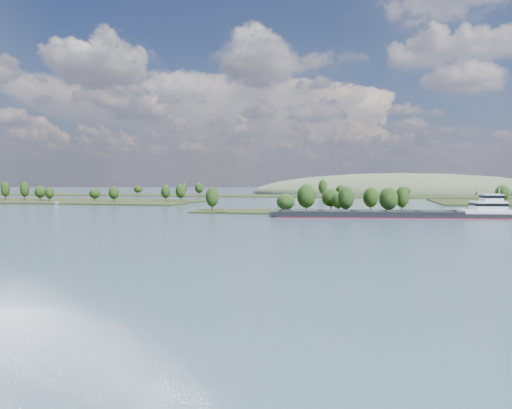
# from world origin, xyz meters

# --- Properties ---
(ground) EXTENTS (1800.00, 1800.00, 0.00)m
(ground) POSITION_xyz_m (0.00, 120.00, 0.00)
(ground) COLOR #364C5D
(ground) RESTS_ON ground
(tree_island) EXTENTS (100.00, 31.81, 13.53)m
(tree_island) POSITION_xyz_m (7.24, 178.98, 3.80)
(tree_island) COLOR black
(tree_island) RESTS_ON ground
(back_shoreline) EXTENTS (900.00, 60.00, 15.91)m
(back_shoreline) POSITION_xyz_m (8.68, 399.70, 0.63)
(back_shoreline) COLOR black
(back_shoreline) RESTS_ON ground
(hill_west) EXTENTS (320.00, 160.00, 44.00)m
(hill_west) POSITION_xyz_m (60.00, 500.00, 0.00)
(hill_west) COLOR #435238
(hill_west) RESTS_ON ground
(cargo_barge) EXTENTS (94.64, 24.36, 12.71)m
(cargo_barge) POSITION_xyz_m (43.11, 161.07, 1.60)
(cargo_barge) COLOR black
(cargo_barge) RESTS_ON ground
(motorboat) EXTENTS (6.23, 4.88, 2.28)m
(motorboat) POSITION_xyz_m (-151.07, 216.45, 1.14)
(motorboat) COLOR silver
(motorboat) RESTS_ON ground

